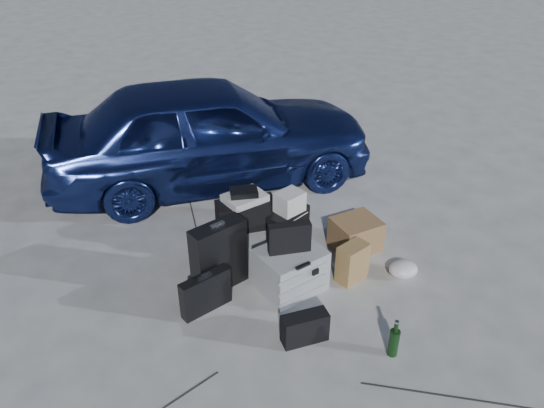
# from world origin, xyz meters

# --- Properties ---
(ground) EXTENTS (60.00, 60.00, 0.00)m
(ground) POSITION_xyz_m (0.00, 0.00, 0.00)
(ground) COLOR #B9B9B4
(ground) RESTS_ON ground
(car) EXTENTS (3.86, 1.96, 1.26)m
(car) POSITION_xyz_m (0.26, 2.60, 0.63)
(car) COLOR navy
(car) RESTS_ON ground
(pelican_case) EXTENTS (0.61, 0.53, 0.39)m
(pelican_case) POSITION_xyz_m (0.24, 0.42, 0.19)
(pelican_case) COLOR #AEB1B4
(pelican_case) RESTS_ON ground
(laptop_bag) EXTENTS (0.37, 0.16, 0.27)m
(laptop_bag) POSITION_xyz_m (0.23, 0.44, 0.52)
(laptop_bag) COLOR black
(laptop_bag) RESTS_ON pelican_case
(briefcase) EXTENTS (0.46, 0.21, 0.35)m
(briefcase) POSITION_xyz_m (-0.52, 0.45, 0.17)
(briefcase) COLOR black
(briefcase) RESTS_ON ground
(suitcase_left) EXTENTS (0.52, 0.30, 0.64)m
(suitcase_left) POSITION_xyz_m (-0.31, 0.70, 0.32)
(suitcase_left) COLOR black
(suitcase_left) RESTS_ON ground
(suitcase_right) EXTENTS (0.45, 0.31, 0.51)m
(suitcase_right) POSITION_xyz_m (0.42, 0.84, 0.26)
(suitcase_right) COLOR black
(suitcase_right) RESTS_ON ground
(white_carton) EXTENTS (0.29, 0.26, 0.19)m
(white_carton) POSITION_xyz_m (0.43, 0.84, 0.61)
(white_carton) COLOR beige
(white_carton) RESTS_ON suitcase_right
(duffel_bag) EXTENTS (0.63, 0.34, 0.30)m
(duffel_bag) POSITION_xyz_m (0.25, 1.48, 0.15)
(duffel_bag) COLOR black
(duffel_bag) RESTS_ON ground
(flat_box_white) EXTENTS (0.46, 0.38, 0.07)m
(flat_box_white) POSITION_xyz_m (0.25, 1.50, 0.34)
(flat_box_white) COLOR beige
(flat_box_white) RESTS_ON duffel_bag
(flat_box_black) EXTENTS (0.32, 0.26, 0.06)m
(flat_box_black) POSITION_xyz_m (0.24, 1.51, 0.40)
(flat_box_black) COLOR black
(flat_box_black) RESTS_ON flat_box_white
(kraft_bag) EXTENTS (0.31, 0.24, 0.36)m
(kraft_bag) POSITION_xyz_m (0.80, 0.30, 0.18)
(kraft_bag) COLOR #9F8145
(kraft_bag) RESTS_ON ground
(cardboard_box) EXTENTS (0.44, 0.39, 0.32)m
(cardboard_box) POSITION_xyz_m (1.08, 0.70, 0.16)
(cardboard_box) COLOR olive
(cardboard_box) RESTS_ON ground
(plastic_bag) EXTENTS (0.30, 0.27, 0.15)m
(plastic_bag) POSITION_xyz_m (1.25, 0.15, 0.07)
(plastic_bag) COLOR silver
(plastic_bag) RESTS_ON ground
(messenger_bag) EXTENTS (0.37, 0.17, 0.25)m
(messenger_bag) POSITION_xyz_m (0.07, -0.20, 0.13)
(messenger_bag) COLOR black
(messenger_bag) RESTS_ON ground
(green_bottle) EXTENTS (0.11, 0.11, 0.32)m
(green_bottle) POSITION_xyz_m (0.61, -0.60, 0.16)
(green_bottle) COLOR black
(green_bottle) RESTS_ON ground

